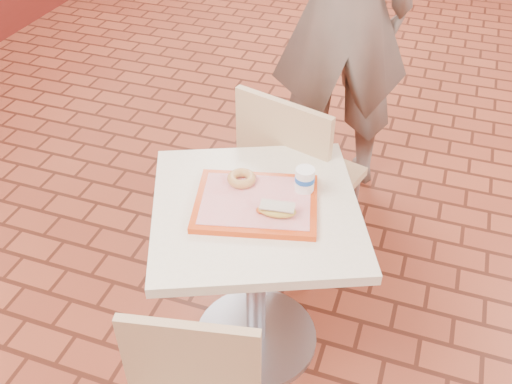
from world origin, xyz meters
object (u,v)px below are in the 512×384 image
(chair_main_back, at_px, (295,173))
(ring_donut, at_px, (242,178))
(serving_tray, at_px, (256,203))
(paper_cup, at_px, (305,179))
(customer, at_px, (344,10))
(long_john_donut, at_px, (276,210))
(main_table, at_px, (256,256))

(chair_main_back, bearing_deg, ring_donut, 94.73)
(serving_tray, bearing_deg, paper_cup, 38.58)
(serving_tray, xyz_separation_m, ring_donut, (-0.08, 0.08, 0.03))
(customer, height_order, long_john_donut, customer)
(long_john_donut, height_order, paper_cup, paper_cup)
(long_john_donut, xyz_separation_m, paper_cup, (0.05, 0.16, 0.02))
(paper_cup, bearing_deg, long_john_donut, -107.99)
(chair_main_back, distance_m, paper_cup, 0.51)
(customer, bearing_deg, chair_main_back, 69.37)
(paper_cup, bearing_deg, chair_main_back, 109.13)
(main_table, relative_size, long_john_donut, 5.40)
(main_table, relative_size, ring_donut, 7.34)
(ring_donut, bearing_deg, customer, 85.54)
(chair_main_back, bearing_deg, customer, -75.31)
(main_table, xyz_separation_m, chair_main_back, (0.00, 0.50, 0.02))
(chair_main_back, height_order, serving_tray, chair_main_back)
(ring_donut, bearing_deg, main_table, -43.36)
(chair_main_back, distance_m, long_john_donut, 0.62)
(customer, xyz_separation_m, ring_donut, (-0.09, -1.15, -0.18))
(long_john_donut, relative_size, paper_cup, 1.60)
(chair_main_back, bearing_deg, main_table, 105.34)
(serving_tray, height_order, long_john_donut, long_john_donut)
(chair_main_back, relative_size, serving_tray, 2.24)
(ring_donut, bearing_deg, paper_cup, 8.85)
(chair_main_back, distance_m, customer, 0.85)
(serving_tray, height_order, ring_donut, ring_donut)
(long_john_donut, bearing_deg, serving_tray, 151.34)
(main_table, xyz_separation_m, ring_donut, (-0.08, 0.08, 0.28))
(serving_tray, relative_size, paper_cup, 4.83)
(chair_main_back, distance_m, ring_donut, 0.51)
(customer, bearing_deg, long_john_donut, 73.54)
(main_table, relative_size, paper_cup, 8.66)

